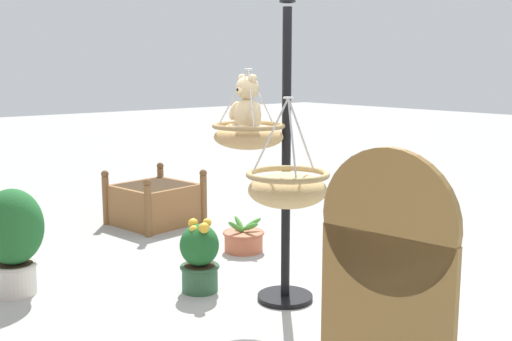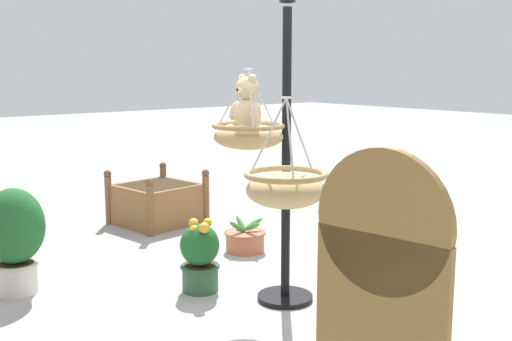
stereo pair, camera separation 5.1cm
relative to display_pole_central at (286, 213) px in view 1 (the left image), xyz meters
name	(u,v)px [view 1 (the left image)]	position (x,y,z in m)	size (l,w,h in m)	color
ground_plane	(261,299)	(0.14, 0.14, -0.71)	(40.00, 40.00, 0.00)	#9E9E99
display_pole_central	(286,213)	(0.00, 0.00, 0.00)	(0.44, 0.44, 2.32)	black
hanging_basket_with_teddy	(249,135)	(0.15, 0.25, 0.62)	(0.55, 0.55, 0.60)	tan
teddy_bear	(246,109)	(0.15, 0.27, 0.82)	(0.31, 0.27, 0.45)	#D1B789
hanging_basket_left_high	(288,187)	(-0.81, 0.73, 0.42)	(0.50, 0.50, 0.66)	tan
wooden_planter_box	(155,202)	(2.78, -0.46, -0.45)	(0.99, 1.01, 0.65)	olive
potted_plant_bushy_green	(244,239)	(1.24, -0.57, -0.58)	(0.42, 0.42, 0.34)	#BC6042
potted_plant_small_succulent	(423,305)	(-1.23, -0.08, -0.40)	(0.33, 0.33, 0.65)	#BC6042
potted_plant_conical_shrub	(13,236)	(1.49, 1.60, -0.22)	(0.49, 0.49, 0.88)	beige
potted_plant_trailing_ivy	(200,256)	(0.60, 0.41, -0.41)	(0.33, 0.33, 0.61)	#2D5638
display_sign_board	(385,292)	(-1.89, 1.16, 0.19)	(0.63, 0.14, 1.51)	olive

